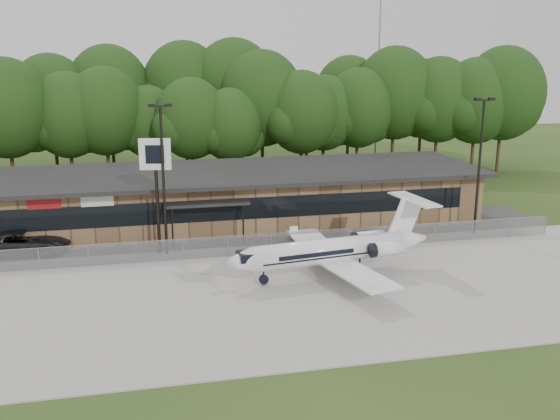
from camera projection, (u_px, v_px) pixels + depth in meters
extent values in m
plane|color=#264016|center=(296.00, 361.00, 27.98)|extent=(160.00, 160.00, 0.00)
cube|color=#9E9B93|center=(262.00, 294.00, 35.53)|extent=(64.00, 18.00, 0.08)
cube|color=#383835|center=(233.00, 237.00, 46.41)|extent=(50.00, 9.00, 0.06)
cube|color=olive|center=(225.00, 198.00, 50.18)|extent=(40.00, 10.00, 4.00)
cube|color=black|center=(234.00, 209.00, 45.35)|extent=(36.00, 0.08, 1.60)
cube|color=black|center=(225.00, 173.00, 49.17)|extent=(41.00, 11.50, 0.30)
cube|color=black|center=(207.00, 203.00, 44.21)|extent=(6.00, 1.60, 0.20)
cube|color=#A11319|center=(44.00, 204.00, 42.34)|extent=(2.20, 0.06, 0.70)
cube|color=silver|center=(97.00, 201.00, 43.07)|extent=(2.20, 0.06, 0.70)
cube|color=gray|center=(243.00, 246.00, 41.98)|extent=(46.00, 0.03, 1.50)
cube|color=gray|center=(242.00, 235.00, 41.79)|extent=(46.00, 0.04, 0.04)
cylinder|color=gray|center=(379.00, 59.00, 74.83)|extent=(0.20, 0.20, 25.00)
cylinder|color=black|center=(164.00, 183.00, 41.29)|extent=(0.18, 0.18, 10.00)
cube|color=black|center=(160.00, 106.00, 40.03)|extent=(1.20, 0.12, 0.12)
cube|color=black|center=(151.00, 105.00, 39.90)|extent=(0.45, 0.30, 0.22)
cube|color=black|center=(169.00, 105.00, 40.13)|extent=(0.45, 0.30, 0.22)
cylinder|color=black|center=(479.00, 169.00, 46.08)|extent=(0.18, 0.18, 10.00)
cube|color=black|center=(485.00, 100.00, 44.82)|extent=(1.20, 0.12, 0.12)
cube|color=black|center=(478.00, 99.00, 44.69)|extent=(0.45, 0.30, 0.22)
cube|color=black|center=(492.00, 99.00, 44.92)|extent=(0.45, 0.30, 0.22)
cylinder|color=white|center=(327.00, 252.00, 37.82)|extent=(9.74, 2.83, 1.54)
cone|color=white|center=(235.00, 263.00, 35.89)|extent=(2.12, 1.79, 1.54)
cone|color=white|center=(410.00, 240.00, 39.75)|extent=(2.31, 1.81, 1.54)
cube|color=white|center=(357.00, 275.00, 35.21)|extent=(2.88, 6.01, 0.12)
cube|color=white|center=(313.00, 244.00, 40.98)|extent=(2.88, 6.01, 0.12)
cylinder|color=white|center=(387.00, 250.00, 37.85)|extent=(2.21, 1.15, 0.87)
cylinder|color=white|center=(368.00, 239.00, 40.04)|extent=(2.21, 1.15, 0.87)
cube|color=white|center=(405.00, 220.00, 39.24)|extent=(2.36, 0.45, 2.90)
cube|color=white|center=(414.00, 201.00, 39.14)|extent=(1.84, 4.55, 0.10)
cube|color=black|center=(246.00, 258.00, 36.05)|extent=(1.11, 1.27, 0.48)
cube|color=black|center=(352.00, 269.00, 38.73)|extent=(1.08, 2.39, 0.67)
cylinder|color=black|center=(264.00, 281.00, 36.79)|extent=(0.65, 0.65, 0.21)
imported|color=#272729|center=(23.00, 242.00, 42.39)|extent=(6.37, 3.36, 1.71)
cylinder|color=black|center=(157.00, 200.00, 41.78)|extent=(0.26, 0.26, 7.56)
cube|color=silver|center=(155.00, 154.00, 41.01)|extent=(2.09, 0.59, 2.08)
cube|color=black|center=(155.00, 154.00, 40.89)|extent=(1.22, 0.25, 1.23)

